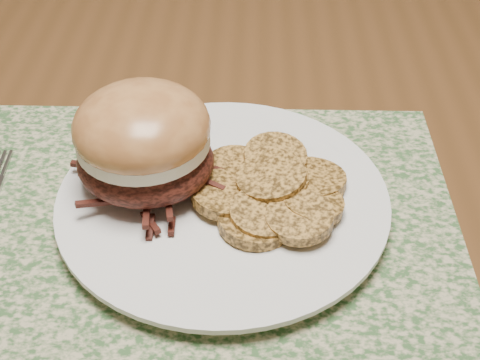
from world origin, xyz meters
name	(u,v)px	position (x,y,z in m)	size (l,w,h in m)	color
dining_table	(326,141)	(0.00, 0.00, 0.67)	(1.50, 0.90, 0.75)	#573419
placemat	(187,222)	(-0.14, -0.22, 0.75)	(0.45, 0.33, 0.00)	#365C2F
dinner_plate	(223,202)	(-0.11, -0.21, 0.76)	(0.26, 0.26, 0.02)	white
pork_sandwich	(143,141)	(-0.17, -0.19, 0.81)	(0.15, 0.14, 0.09)	black
roasted_potatoes	(272,190)	(-0.07, -0.21, 0.78)	(0.15, 0.15, 0.03)	#BC8337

